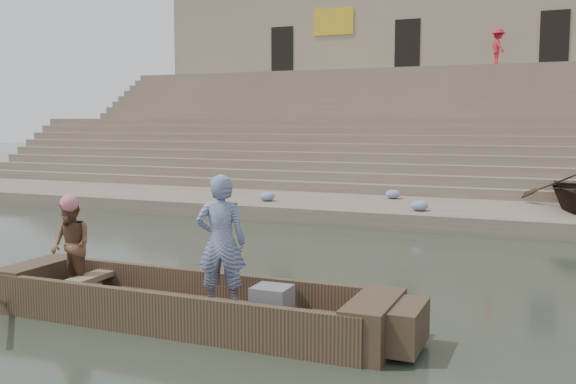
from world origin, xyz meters
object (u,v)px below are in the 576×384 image
Objects in this scene: main_rowboat at (187,315)px; pedestrian at (498,47)px; rowing_man at (71,245)px; standing_man at (221,242)px; television at (271,302)px.

main_rowboat is 2.99× the size of pedestrian.
rowing_man is 24.77m from pedestrian.
standing_man is 3.86× the size of television.
standing_man is (0.48, 0.08, 1.00)m from main_rowboat.
standing_man is at bearing 9.48° from main_rowboat.
main_rowboat is 24.78m from pedestrian.
pedestrian is at bearing -114.17° from standing_man.
pedestrian reaches higher than rowing_man.
standing_man is at bearing 152.69° from pedestrian.
pedestrian is at bearing 88.62° from television.
pedestrian reaches higher than main_rowboat.
rowing_man is at bearing 178.09° from main_rowboat.
standing_man is at bearing 173.84° from television.
standing_man is 24.45m from pedestrian.
pedestrian reaches higher than television.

